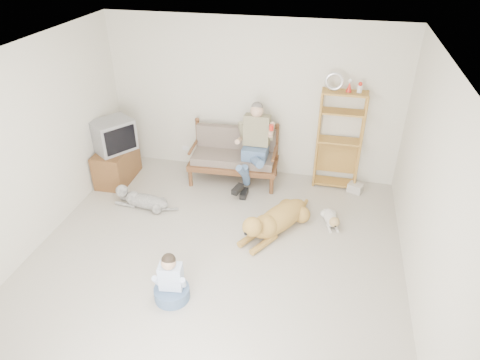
% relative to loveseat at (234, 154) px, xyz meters
% --- Properties ---
extents(floor, '(5.50, 5.50, 0.00)m').
position_rel_loveseat_xyz_m(floor, '(0.22, -2.35, -0.49)').
color(floor, beige).
rests_on(floor, ground).
extents(ceiling, '(5.50, 5.50, 0.00)m').
position_rel_loveseat_xyz_m(ceiling, '(0.22, -2.35, 2.21)').
color(ceiling, white).
rests_on(ceiling, ground).
extents(wall_back, '(5.00, 0.00, 5.00)m').
position_rel_loveseat_xyz_m(wall_back, '(0.22, 0.40, 0.86)').
color(wall_back, beige).
rests_on(wall_back, ground).
extents(wall_left, '(0.00, 5.50, 5.50)m').
position_rel_loveseat_xyz_m(wall_left, '(-2.28, -2.35, 0.86)').
color(wall_left, beige).
rests_on(wall_left, ground).
extents(wall_right, '(0.00, 5.50, 5.50)m').
position_rel_loveseat_xyz_m(wall_right, '(2.72, -2.35, 0.86)').
color(wall_right, beige).
rests_on(wall_right, ground).
extents(loveseat, '(1.53, 0.77, 0.95)m').
position_rel_loveseat_xyz_m(loveseat, '(0.00, 0.00, 0.00)').
color(loveseat, brown).
rests_on(loveseat, ground).
extents(man, '(0.56, 0.80, 1.30)m').
position_rel_loveseat_xyz_m(man, '(0.36, -0.24, 0.19)').
color(man, slate).
rests_on(man, loveseat).
extents(etagere, '(0.75, 0.33, 1.97)m').
position_rel_loveseat_xyz_m(etagere, '(1.72, 0.20, 0.38)').
color(etagere, '#C18E3C').
rests_on(etagere, ground).
extents(book_stack, '(0.28, 0.25, 0.15)m').
position_rel_loveseat_xyz_m(book_stack, '(2.09, 0.03, -0.41)').
color(book_stack, beige).
rests_on(book_stack, ground).
extents(tv_stand, '(0.52, 0.91, 0.60)m').
position_rel_loveseat_xyz_m(tv_stand, '(-2.01, -0.47, -0.19)').
color(tv_stand, brown).
rests_on(tv_stand, ground).
extents(crt_tv, '(0.78, 0.81, 0.53)m').
position_rel_loveseat_xyz_m(crt_tv, '(-1.97, -0.48, 0.38)').
color(crt_tv, gray).
rests_on(crt_tv, tv_stand).
extents(wall_outlet, '(0.12, 0.02, 0.08)m').
position_rel_loveseat_xyz_m(wall_outlet, '(-1.03, 0.38, -0.19)').
color(wall_outlet, silver).
rests_on(wall_outlet, ground).
extents(golden_retriever, '(0.95, 1.47, 0.49)m').
position_rel_loveseat_xyz_m(golden_retriever, '(0.92, -1.35, -0.28)').
color(golden_retriever, '#AF813C').
rests_on(golden_retriever, ground).
extents(shaggy_dog, '(1.12, 0.33, 0.33)m').
position_rel_loveseat_xyz_m(shaggy_dog, '(-1.26, -1.18, -0.35)').
color(shaggy_dog, beige).
rests_on(shaggy_dog, ground).
extents(terrier, '(0.29, 0.62, 0.24)m').
position_rel_loveseat_xyz_m(terrier, '(1.73, -1.00, -0.39)').
color(terrier, white).
rests_on(terrier, ground).
extents(child, '(0.43, 0.43, 0.68)m').
position_rel_loveseat_xyz_m(child, '(-0.09, -2.91, -0.24)').
color(child, slate).
rests_on(child, ground).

